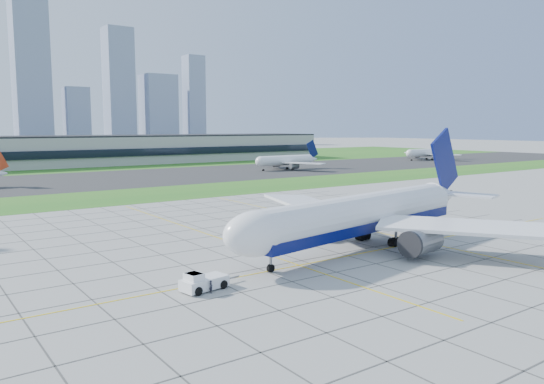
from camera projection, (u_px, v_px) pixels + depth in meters
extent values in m
plane|color=#9D9D98|center=(340.00, 253.00, 86.24)|extent=(1400.00, 1400.00, 0.00)
cube|color=#1F621C|center=(135.00, 195.00, 158.92)|extent=(700.00, 35.00, 0.04)
cube|color=#383838|center=(81.00, 180.00, 203.34)|extent=(700.00, 75.00, 0.04)
cube|color=#1F621C|center=(24.00, 164.00, 292.18)|extent=(700.00, 145.00, 0.04)
cube|color=#474744|center=(3.00, 291.00, 66.63)|extent=(0.18, 130.00, 0.02)
cube|color=#474744|center=(69.00, 280.00, 71.24)|extent=(0.18, 130.00, 0.02)
cube|color=#474744|center=(127.00, 271.00, 75.85)|extent=(0.18, 130.00, 0.02)
cube|color=#474744|center=(178.00, 262.00, 80.47)|extent=(0.18, 130.00, 0.02)
cube|color=#474744|center=(223.00, 255.00, 85.08)|extent=(0.18, 130.00, 0.02)
cube|color=#474744|center=(264.00, 249.00, 89.70)|extent=(0.18, 130.00, 0.02)
cube|color=#474744|center=(301.00, 243.00, 94.31)|extent=(0.18, 130.00, 0.02)
cube|color=#474744|center=(335.00, 237.00, 98.93)|extent=(0.18, 130.00, 0.02)
cube|color=#474744|center=(365.00, 232.00, 103.54)|extent=(0.18, 130.00, 0.02)
cube|color=#474744|center=(393.00, 228.00, 108.16)|extent=(0.18, 130.00, 0.02)
cube|color=#474744|center=(419.00, 224.00, 112.77)|extent=(0.18, 130.00, 0.02)
cube|color=#474744|center=(442.00, 220.00, 117.39)|extent=(0.18, 130.00, 0.02)
cube|color=#474744|center=(464.00, 216.00, 122.00)|extent=(0.18, 130.00, 0.02)
cube|color=#474744|center=(531.00, 308.00, 60.39)|extent=(110.00, 0.18, 0.02)
cube|color=#474744|center=(470.00, 290.00, 66.85)|extent=(110.00, 0.18, 0.02)
cube|color=#474744|center=(419.00, 276.00, 73.31)|extent=(110.00, 0.18, 0.02)
cube|color=#474744|center=(376.00, 264.00, 79.78)|extent=(110.00, 0.18, 0.02)
cube|color=#474744|center=(340.00, 253.00, 86.24)|extent=(110.00, 0.18, 0.02)
cube|color=#474744|center=(308.00, 245.00, 92.70)|extent=(110.00, 0.18, 0.02)
cube|color=#474744|center=(281.00, 237.00, 99.16)|extent=(110.00, 0.18, 0.02)
cube|color=#474744|center=(257.00, 230.00, 105.62)|extent=(110.00, 0.18, 0.02)
cube|color=#474744|center=(236.00, 224.00, 112.08)|extent=(110.00, 0.18, 0.02)
cube|color=#474744|center=(217.00, 219.00, 118.54)|extent=(110.00, 0.18, 0.02)
cube|color=#474744|center=(201.00, 214.00, 125.00)|extent=(110.00, 0.18, 0.02)
cube|color=#474744|center=(185.00, 210.00, 131.46)|extent=(110.00, 0.18, 0.02)
cube|color=#474744|center=(172.00, 206.00, 137.93)|extent=(110.00, 0.18, 0.02)
cube|color=yellow|center=(348.00, 256.00, 84.62)|extent=(120.00, 0.25, 0.03)
cube|color=yellow|center=(224.00, 240.00, 96.62)|extent=(0.25, 100.00, 0.03)
cube|color=yellow|center=(338.00, 224.00, 112.77)|extent=(0.25, 100.00, 0.03)
cube|color=#B7B7B2|center=(110.00, 150.00, 294.15)|extent=(260.00, 42.00, 15.00)
cube|color=black|center=(124.00, 153.00, 276.85)|extent=(260.00, 1.00, 4.00)
cube|color=black|center=(109.00, 136.00, 293.18)|extent=(260.00, 42.00, 0.80)
cube|color=#8390AB|center=(31.00, 72.00, 531.63)|extent=(33.00, 29.70, 150.00)
cube|color=#8390AB|center=(77.00, 117.00, 561.82)|extent=(24.00, 21.60, 62.00)
cube|color=#8390AB|center=(119.00, 87.00, 584.89)|extent=(29.00, 26.10, 128.00)
cube|color=#8390AB|center=(159.00, 110.00, 614.37)|extent=(36.00, 32.40, 80.00)
cube|color=#8390AB|center=(194.00, 100.00, 639.37)|extent=(22.00, 19.80, 105.00)
cylinder|color=white|center=(362.00, 213.00, 89.88)|extent=(49.63, 14.55, 6.42)
cube|color=#081055|center=(362.00, 225.00, 90.13)|extent=(49.56, 14.13, 1.71)
ellipsoid|color=white|center=(257.00, 233.00, 72.56)|extent=(11.20, 8.05, 6.42)
cube|color=black|center=(244.00, 232.00, 70.84)|extent=(2.89, 3.77, 0.64)
cone|color=white|center=(442.00, 196.00, 109.80)|extent=(9.46, 7.45, 6.10)
cube|color=#081055|center=(445.00, 161.00, 109.30)|extent=(11.60, 2.48, 13.66)
cube|color=white|center=(310.00, 205.00, 106.52)|extent=(17.72, 31.48, 1.04)
cube|color=white|center=(477.00, 227.00, 82.54)|extent=(25.30, 29.99, 1.04)
cylinder|color=slate|center=(311.00, 223.00, 98.14)|extent=(7.54, 5.17, 4.07)
cylinder|color=slate|center=(421.00, 241.00, 82.40)|extent=(7.54, 5.17, 4.07)
cylinder|color=gray|center=(271.00, 263.00, 75.00)|extent=(0.44, 0.44, 2.78)
cylinder|color=black|center=(271.00, 268.00, 75.10)|extent=(1.25, 0.72, 1.18)
cylinder|color=black|center=(363.00, 236.00, 96.69)|extent=(1.59, 1.50, 1.39)
cylinder|color=black|center=(396.00, 242.00, 91.90)|extent=(1.59, 1.50, 1.39)
cube|color=white|center=(204.00, 283.00, 66.96)|extent=(6.40, 3.77, 1.40)
cube|color=white|center=(194.00, 278.00, 65.71)|extent=(2.15, 2.48, 1.10)
cube|color=black|center=(194.00, 276.00, 65.69)|extent=(1.92, 2.25, 0.70)
cube|color=gray|center=(230.00, 278.00, 70.03)|extent=(3.00, 0.68, 0.18)
cylinder|color=black|center=(185.00, 287.00, 66.51)|extent=(1.17, 0.68, 1.10)
cylinder|color=black|center=(198.00, 291.00, 64.68)|extent=(1.17, 0.68, 1.10)
cylinder|color=black|center=(210.00, 280.00, 69.33)|extent=(1.17, 0.68, 1.10)
cylinder|color=black|center=(223.00, 284.00, 67.50)|extent=(1.17, 0.68, 1.10)
imported|color=black|center=(211.00, 287.00, 65.65)|extent=(0.54, 0.67, 1.61)
cylinder|color=white|center=(286.00, 160.00, 253.82)|extent=(29.57, 4.80, 4.80)
cube|color=#061245|center=(312.00, 149.00, 262.68)|extent=(7.46, 0.40, 9.15)
cube|color=white|center=(276.00, 161.00, 263.99)|extent=(13.89, 20.66, 0.40)
cube|color=white|center=(304.00, 163.00, 246.22)|extent=(13.89, 20.66, 0.40)
cylinder|color=black|center=(287.00, 168.00, 257.51)|extent=(1.00, 1.00, 1.00)
cylinder|color=black|center=(293.00, 169.00, 253.96)|extent=(1.00, 1.00, 1.00)
cylinder|color=white|center=(427.00, 153.00, 329.23)|extent=(31.99, 4.80, 4.80)
cube|color=#0C4F6F|center=(445.00, 144.00, 338.87)|extent=(7.46, 0.40, 9.15)
cube|color=white|center=(415.00, 153.00, 339.50)|extent=(13.89, 20.66, 0.40)
cube|color=white|center=(444.00, 155.00, 321.73)|extent=(13.89, 20.66, 0.40)
cylinder|color=black|center=(427.00, 159.00, 333.04)|extent=(1.00, 1.00, 1.00)
cylinder|color=black|center=(432.00, 159.00, 329.48)|extent=(1.00, 1.00, 1.00)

